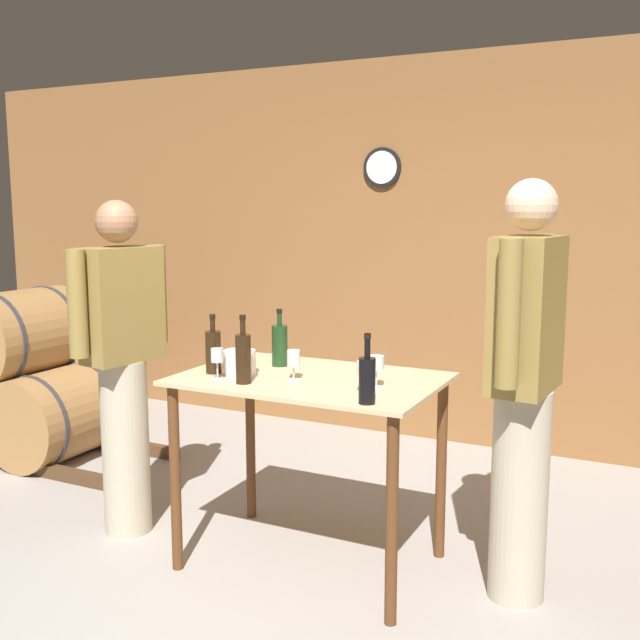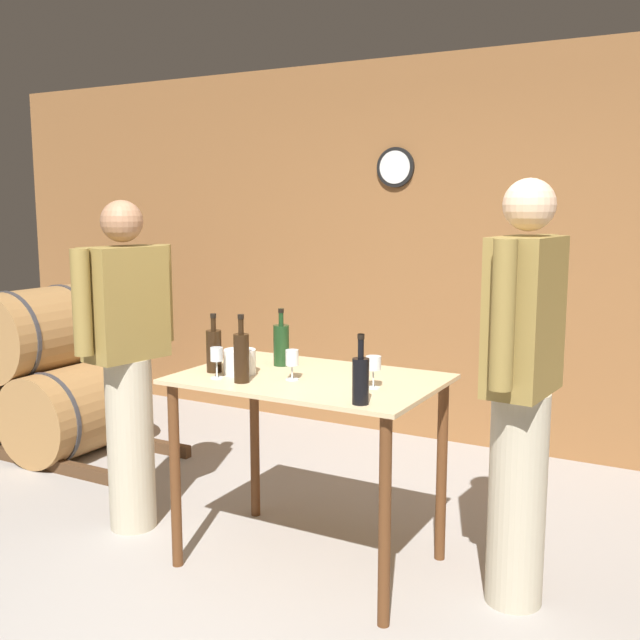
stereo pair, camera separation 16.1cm
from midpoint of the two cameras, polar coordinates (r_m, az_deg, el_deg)
The scene contains 15 objects.
ground_plane at distance 3.34m, azimuth -6.15°, elevation -21.56°, with size 14.00×14.00×0.00m, color #9E9993.
back_wall at distance 5.29m, azimuth 9.00°, elevation 5.08°, with size 8.40×0.08×2.70m.
barrel_rack at distance 5.53m, azimuth -22.49°, elevation -4.64°, with size 2.11×0.76×1.13m.
tasting_table at distance 3.47m, azimuth -2.07°, elevation -6.88°, with size 1.18×0.78×0.90m.
wine_bottle_far_left at distance 3.53m, azimuth -9.43°, elevation -2.31°, with size 0.07×0.07×0.28m.
wine_bottle_left at distance 3.65m, azimuth -4.35°, elevation -1.86°, with size 0.08×0.08×0.28m.
wine_bottle_center at distance 3.31m, azimuth -7.26°, elevation -2.81°, with size 0.07×0.07×0.30m.
wine_bottle_right at distance 2.96m, azimuth 2.05°, elevation -4.44°, with size 0.07×0.07×0.28m.
wine_glass_near_left at distance 3.41m, azimuth -9.18°, elevation -2.81°, with size 0.06×0.06×0.14m.
wine_glass_near_center at distance 3.36m, azimuth -3.40°, elevation -3.01°, with size 0.06×0.06×0.14m.
wine_glass_near_right at distance 3.12m, azimuth 1.89°, elevation -3.88°, with size 0.06×0.06×0.14m.
wine_glass_far_side at distance 3.22m, azimuth 2.90°, elevation -3.37°, with size 0.07×0.07×0.14m.
ice_bucket at distance 3.49m, azimuth -7.45°, elevation -3.24°, with size 0.15×0.15×0.12m.
person_host at distance 3.93m, azimuth -15.98°, elevation -3.00°, with size 0.29×0.58×1.71m.
person_visitor_with_scarf at distance 3.21m, azimuth 13.90°, elevation -4.68°, with size 0.25×0.59×1.79m.
Camera 1 is at (1.49, -2.46, 1.68)m, focal length 42.00 mm.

